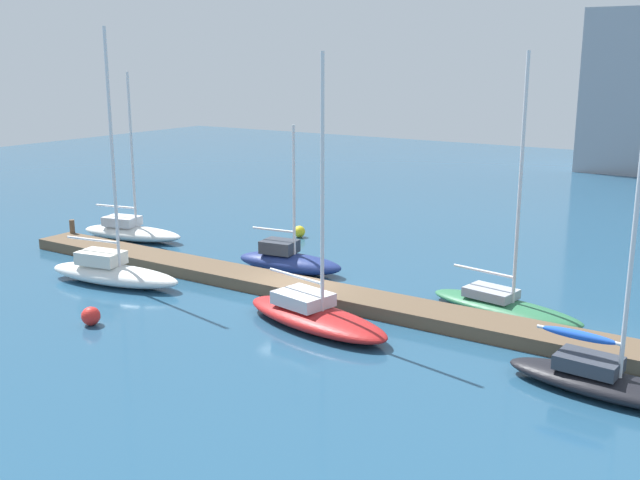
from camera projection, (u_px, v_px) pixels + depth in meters
ground_plane at (295, 294)px, 32.42m from camera, size 120.00×120.00×0.00m
dock_pier at (295, 288)px, 32.36m from camera, size 31.99×2.05×0.53m
dock_piling_near_end at (72, 231)px, 41.30m from camera, size 0.28×0.28×1.28m
sailboat_0 at (131, 230)px, 41.93m from camera, size 6.46×3.07×9.24m
sailboat_1 at (113, 271)px, 33.68m from camera, size 6.95×2.94×11.22m
sailboat_2 at (288, 260)px, 35.64m from camera, size 5.55×2.51×7.00m
sailboat_3 at (314, 314)px, 28.29m from camera, size 7.11×3.53×10.17m
sailboat_4 at (503, 303)px, 29.75m from camera, size 6.71×2.89×10.21m
sailboat_5 at (605, 380)px, 22.59m from camera, size 6.33×2.27×7.79m
mooring_buoy_red at (91, 316)px, 28.58m from camera, size 0.72×0.72×0.72m
mooring_buoy_yellow at (299, 231)px, 42.64m from camera, size 0.66×0.66×0.66m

